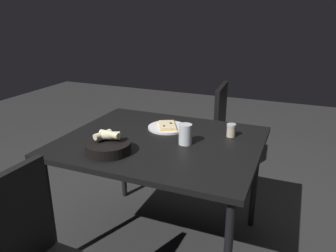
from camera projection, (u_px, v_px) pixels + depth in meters
ground at (162, 242)px, 2.19m from camera, size 8.00×8.00×0.00m
dining_table at (161, 149)px, 1.96m from camera, size 0.96×1.16×0.74m
pizza_plate at (167, 127)px, 2.13m from camera, size 0.25×0.25×0.04m
bread_basket at (108, 146)px, 1.76m from camera, size 0.25×0.25×0.12m
beer_glass at (185, 135)px, 1.86m from camera, size 0.08×0.08×0.12m
pepper_shaker at (231, 131)px, 1.98m from camera, size 0.06×0.06×0.08m
chair_far at (206, 126)px, 2.83m from camera, size 0.47×0.47×0.88m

